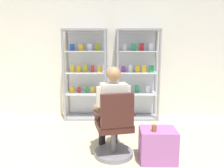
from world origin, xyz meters
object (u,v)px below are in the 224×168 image
object	(u,v)px
display_cabinet_left	(86,74)
tea_glass	(154,128)
seated_shopkeeper	(112,106)
storage_crate	(158,145)
display_cabinet_right	(137,74)
office_chair	(114,131)

from	to	relation	value
display_cabinet_left	tea_glass	distance (m)	2.35
display_cabinet_left	tea_glass	bearing A→B (deg)	-60.41
seated_shopkeeper	storage_crate	world-z (taller)	seated_shopkeeper
display_cabinet_right	office_chair	bearing A→B (deg)	-104.86
seated_shopkeeper	tea_glass	bearing A→B (deg)	-30.02
display_cabinet_left	seated_shopkeeper	distance (m)	1.79
storage_crate	tea_glass	xyz separation A→B (m)	(-0.07, -0.07, 0.27)
storage_crate	tea_glass	size ratio (longest dim) A/B	5.63
seated_shopkeeper	storage_crate	size ratio (longest dim) A/B	2.62
display_cabinet_left	office_chair	xyz separation A→B (m)	(0.61, -1.84, -0.57)
display_cabinet_left	office_chair	bearing A→B (deg)	-71.55
seated_shopkeeper	storage_crate	bearing A→B (deg)	-21.57
seated_shopkeeper	tea_glass	world-z (taller)	seated_shopkeeper
display_cabinet_right	tea_glass	size ratio (longest dim) A/B	21.69
display_cabinet_right	office_chair	xyz separation A→B (m)	(-0.49, -1.84, -0.57)
display_cabinet_right	storage_crate	distance (m)	2.07
display_cabinet_left	display_cabinet_right	world-z (taller)	same
office_chair	seated_shopkeeper	size ratio (longest dim) A/B	0.74
display_cabinet_right	storage_crate	bearing A→B (deg)	-86.81
display_cabinet_right	seated_shopkeeper	world-z (taller)	display_cabinet_right
office_chair	tea_glass	size ratio (longest dim) A/B	10.96
display_cabinet_right	seated_shopkeeper	bearing A→B (deg)	-107.33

